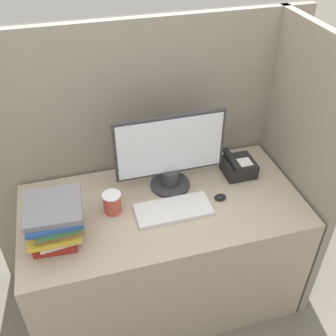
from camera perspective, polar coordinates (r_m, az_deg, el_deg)
The scene contains 9 objects.
cubicle_panel_rear at distance 2.25m, azimuth -3.38°, elevation 1.99°, with size 1.81×0.04×1.53m.
cubicle_panel_right at distance 2.23m, azimuth 17.69°, elevation -0.25°, with size 0.04×0.76×1.53m.
desk at distance 2.24m, azimuth -0.70°, elevation -12.09°, with size 1.41×0.70×0.72m.
monitor at distance 1.96m, azimuth 0.31°, elevation 1.82°, with size 0.56×0.21×0.42m.
keyboard at distance 1.93m, azimuth 0.78°, elevation -6.07°, with size 0.37×0.17×0.02m.
mouse at distance 2.01m, azimuth 7.59°, elevation -4.22°, with size 0.06×0.05×0.03m.
coffee_cup at distance 1.92m, azimuth -8.10°, elevation -5.02°, with size 0.09×0.09×0.11m.
book_stack at distance 1.81m, azimuth -16.04°, elevation -7.17°, with size 0.26×0.30×0.21m.
desk_telephone at distance 2.17m, azimuth 10.13°, elevation 0.25°, with size 0.16×0.18×0.12m.
Camera 1 is at (-0.37, -1.05, 2.07)m, focal length 42.00 mm.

